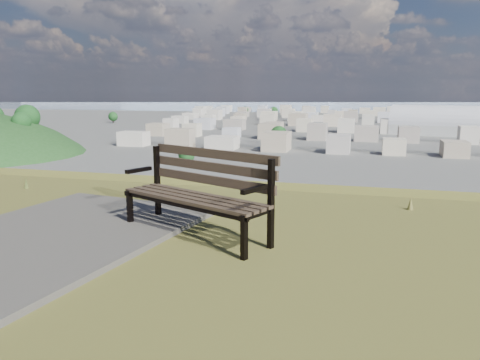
% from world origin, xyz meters
% --- Properties ---
extents(park_bench, '(1.97, 1.32, 0.99)m').
position_xyz_m(park_bench, '(-0.07, 1.32, 25.56)').
color(park_bench, '#413225').
rests_on(park_bench, hilltop_mesa).
extents(gravel_patch, '(2.98, 3.87, 0.07)m').
position_xyz_m(gravel_patch, '(-1.67, 0.74, 25.03)').
color(gravel_patch, '#58554C').
rests_on(gravel_patch, hilltop_mesa).
extents(grass_tufts, '(12.49, 7.38, 0.28)m').
position_xyz_m(grass_tufts, '(0.44, -0.47, 25.11)').
color(grass_tufts, brown).
rests_on(grass_tufts, hilltop_mesa).
extents(arena, '(58.48, 34.98, 23.07)m').
position_xyz_m(arena, '(42.56, 298.06, 5.44)').
color(arena, silver).
rests_on(arena, ground).
extents(city_blocks, '(395.00, 361.00, 7.00)m').
position_xyz_m(city_blocks, '(0.00, 394.44, 3.50)').
color(city_blocks, beige).
rests_on(city_blocks, ground).
extents(city_trees, '(406.52, 387.20, 9.98)m').
position_xyz_m(city_trees, '(-26.39, 319.00, 4.83)').
color(city_trees, '#332519').
rests_on(city_trees, ground).
extents(bay_water, '(2400.00, 700.00, 0.12)m').
position_xyz_m(bay_water, '(0.00, 900.00, 0.00)').
color(bay_water, '#9CB5C7').
rests_on(bay_water, ground).
extents(far_hills, '(2050.00, 340.00, 60.00)m').
position_xyz_m(far_hills, '(-60.92, 1402.93, 25.47)').
color(far_hills, '#8F9CB2').
rests_on(far_hills, ground).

